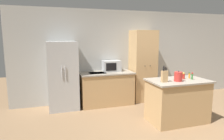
{
  "coord_description": "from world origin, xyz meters",
  "views": [
    {
      "loc": [
        -2.56,
        -3.17,
        1.84
      ],
      "look_at": [
        -1.1,
        1.4,
        1.05
      ],
      "focal_mm": 32.0,
      "sensor_mm": 36.0,
      "label": 1
    }
  ],
  "objects": [
    {
      "name": "refrigerator",
      "position": [
        -2.24,
        1.98,
        0.87
      ],
      "size": [
        0.75,
        0.67,
        1.73
      ],
      "color": "#B7BABC",
      "rests_on": "ground_plane"
    },
    {
      "name": "kettle",
      "position": [
        -0.01,
        0.29,
        1.03
      ],
      "size": [
        0.17,
        0.17,
        0.22
      ],
      "color": "#B72D28",
      "rests_on": "kitchen_island"
    },
    {
      "name": "wall_back",
      "position": [
        0.0,
        2.33,
        1.3
      ],
      "size": [
        7.2,
        0.06,
        2.6
      ],
      "color": "#B2B2AD",
      "rests_on": "ground_plane"
    },
    {
      "name": "microwave",
      "position": [
        -0.89,
        2.11,
        1.04
      ],
      "size": [
        0.49,
        0.34,
        0.3
      ],
      "color": "#B2B5B7",
      "rests_on": "back_counter"
    },
    {
      "name": "back_counter",
      "position": [
        -1.08,
        1.98,
        0.45
      ],
      "size": [
        1.46,
        0.69,
        0.89
      ],
      "color": "tan",
      "rests_on": "ground_plane"
    },
    {
      "name": "kitchen_island",
      "position": [
        0.08,
        0.4,
        0.47
      ],
      "size": [
        1.28,
        0.79,
        0.93
      ],
      "color": "tan",
      "rests_on": "ground_plane"
    },
    {
      "name": "pantry_cabinet",
      "position": [
        0.04,
        2.02,
        1.02
      ],
      "size": [
        0.67,
        0.59,
        2.03
      ],
      "color": "tan",
      "rests_on": "ground_plane"
    },
    {
      "name": "spice_bottle_tall_dark",
      "position": [
        0.39,
        0.34,
        1.0
      ],
      "size": [
        0.04,
        0.04,
        0.15
      ],
      "color": "#337033",
      "rests_on": "kitchen_island"
    },
    {
      "name": "ground_plane",
      "position": [
        0.0,
        0.0,
        0.0
      ],
      "size": [
        14.0,
        14.0,
        0.0
      ],
      "primitive_type": "plane",
      "color": "#846647"
    },
    {
      "name": "spice_bottle_short_red",
      "position": [
        0.42,
        0.47,
        1.0
      ],
      "size": [
        0.04,
        0.04,
        0.14
      ],
      "color": "orange",
      "rests_on": "kitchen_island"
    },
    {
      "name": "spice_bottle_amber_oil",
      "position": [
        0.25,
        0.46,
        1.0
      ],
      "size": [
        0.06,
        0.06,
        0.14
      ],
      "color": "#B2281E",
      "rests_on": "kitchen_island"
    },
    {
      "name": "knife_block",
      "position": [
        -0.32,
        0.31,
        1.06
      ],
      "size": [
        0.13,
        0.08,
        0.34
      ],
      "color": "tan",
      "rests_on": "kitchen_island"
    }
  ]
}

